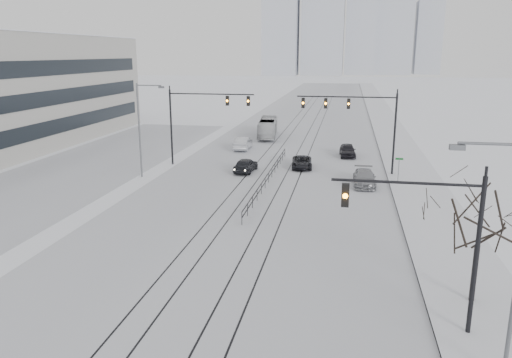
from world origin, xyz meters
name	(u,v)px	position (x,y,z in m)	size (l,w,h in m)	color
road	(300,133)	(0.00, 60.00, 0.01)	(22.00, 260.00, 0.02)	silver
sidewalk_east	(392,135)	(13.50, 60.00, 0.08)	(5.00, 260.00, 0.16)	silver
curb	(375,135)	(11.05, 60.00, 0.06)	(0.10, 260.00, 0.12)	gray
parking_strip	(96,163)	(-20.00, 35.00, 0.01)	(14.00, 60.00, 0.03)	silver
tram_rails	(283,160)	(0.00, 40.00, 0.02)	(5.30, 180.00, 0.01)	black
skyline	(348,17)	(5.02, 273.63, 30.65)	(96.00, 48.00, 72.00)	#A7ABB7
traffic_mast_near	(437,232)	(10.79, 6.00, 4.56)	(6.10, 0.37, 7.00)	black
traffic_mast_ne	(360,116)	(8.15, 34.99, 5.76)	(9.60, 0.37, 8.00)	black
traffic_mast_nw	(198,113)	(-8.52, 36.00, 5.57)	(9.10, 0.37, 8.00)	black
street_light_east	(512,248)	(12.70, 3.00, 5.21)	(2.73, 0.25, 9.00)	#595B60
street_light_west	(142,124)	(-12.20, 30.00, 5.21)	(2.73, 0.25, 9.00)	#595B60
bare_tree	(481,215)	(13.20, 9.00, 4.49)	(4.40, 4.40, 6.10)	black
median_fence	(269,177)	(0.00, 30.00, 0.53)	(0.06, 24.00, 1.00)	black
street_sign	(399,166)	(11.80, 32.00, 1.61)	(0.70, 0.06, 2.40)	#595B60
sedan_sb_inner	(246,165)	(-2.95, 33.77, 0.72)	(1.71, 4.25, 1.45)	black
sedan_sb_outer	(243,143)	(-5.74, 45.70, 0.79)	(1.67, 4.80, 1.58)	silver
sedan_nb_front	(302,162)	(2.47, 36.61, 0.61)	(2.03, 4.41, 1.22)	black
sedan_nb_right	(364,178)	(8.71, 30.52, 0.70)	(1.97, 4.83, 1.40)	gray
sedan_nb_far	(348,150)	(7.13, 43.56, 0.74)	(1.74, 4.34, 1.48)	black
box_truck	(268,128)	(-4.17, 55.51, 1.38)	(2.31, 9.88, 2.75)	silver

